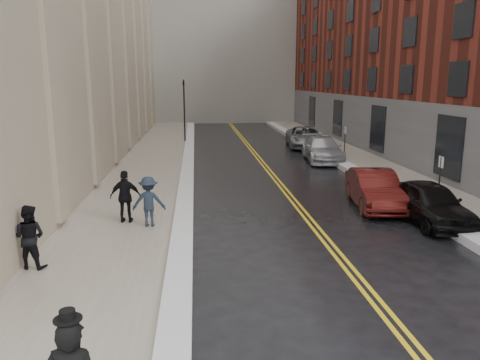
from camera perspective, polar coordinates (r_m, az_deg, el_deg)
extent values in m
plane|color=black|center=(10.75, 4.47, -16.58)|extent=(160.00, 160.00, 0.00)
cube|color=gray|center=(25.94, -11.53, 0.54)|extent=(4.00, 64.00, 0.15)
cube|color=gray|center=(27.91, 17.20, 1.05)|extent=(3.00, 64.00, 0.15)
cube|color=gold|center=(26.12, 3.65, 0.68)|extent=(0.12, 64.00, 0.01)
cube|color=gold|center=(26.16, 4.17, 0.69)|extent=(0.12, 64.00, 0.01)
cube|color=white|center=(25.78, -6.45, 0.77)|extent=(0.70, 60.80, 0.26)
cube|color=white|center=(27.24, 13.61, 1.15)|extent=(0.85, 60.80, 0.30)
cube|color=maroon|center=(37.75, 26.36, 16.72)|extent=(14.00, 50.00, 18.00)
cylinder|color=black|center=(39.38, -6.80, 8.27)|extent=(0.12, 0.12, 5.20)
imported|color=black|center=(39.30, -6.88, 11.18)|extent=(0.18, 0.15, 0.90)
cylinder|color=black|center=(20.17, 23.10, -0.49)|extent=(0.06, 0.06, 2.20)
cube|color=white|center=(20.01, 23.31, 2.03)|extent=(0.02, 0.35, 0.45)
cylinder|color=black|center=(31.08, 12.64, 4.29)|extent=(0.06, 0.06, 2.20)
cube|color=white|center=(30.97, 12.72, 5.94)|extent=(0.02, 0.35, 0.45)
imported|color=black|center=(18.48, 22.13, -2.57)|extent=(1.85, 4.48, 1.52)
imported|color=#460F0C|center=(20.01, 16.07, -1.07)|extent=(2.21, 4.81, 1.53)
imported|color=#B0B3B8|center=(30.80, 10.02, 3.73)|extent=(2.62, 5.54, 1.56)
imported|color=gray|center=(36.96, 7.93, 5.19)|extent=(3.27, 6.01, 1.60)
imported|color=black|center=(13.86, -24.29, -6.31)|extent=(0.98, 0.84, 1.76)
imported|color=#1C2532|center=(16.52, -11.06, -2.59)|extent=(1.14, 0.66, 1.76)
imported|color=black|center=(17.14, -13.77, -1.98)|extent=(1.13, 0.53, 1.88)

